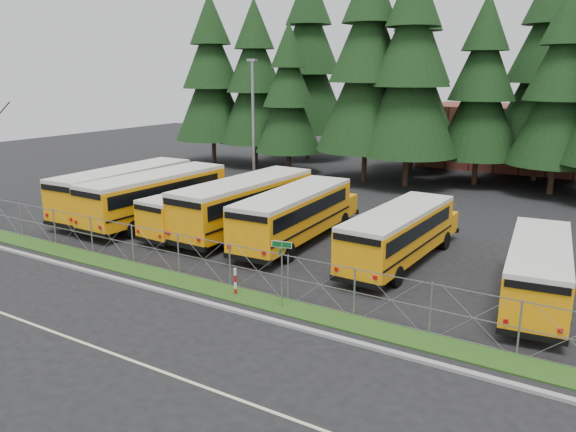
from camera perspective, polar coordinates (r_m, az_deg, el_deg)
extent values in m
plane|color=black|center=(25.43, -2.69, -6.88)|extent=(120.00, 120.00, 0.00)
cube|color=gray|center=(23.10, -7.05, -9.08)|extent=(50.00, 0.25, 0.12)
cube|color=#173F12|center=(24.13, -4.97, -8.04)|extent=(50.00, 1.40, 0.06)
cube|color=beige|center=(19.93, -16.06, -13.75)|extent=(50.00, 0.12, 0.01)
cube|color=brown|center=(60.35, 24.48, 7.22)|extent=(22.00, 10.00, 6.00)
cylinder|color=gray|center=(22.40, -0.63, -6.04)|extent=(0.06, 0.06, 2.80)
cube|color=#0B511B|center=(21.99, -0.64, -2.91)|extent=(0.79, 0.19, 0.22)
cube|color=white|center=(21.99, -0.64, -2.91)|extent=(0.83, 0.19, 0.26)
cube|color=#0B511B|center=(22.06, -0.64, -3.51)|extent=(0.14, 0.54, 0.18)
cylinder|color=#B20C0C|center=(24.05, -5.38, -6.67)|extent=(0.11, 0.11, 1.20)
cylinder|color=gray|center=(41.82, -3.54, 8.60)|extent=(0.20, 0.20, 10.00)
cube|color=gray|center=(41.61, -3.65, 15.53)|extent=(0.70, 0.35, 0.18)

